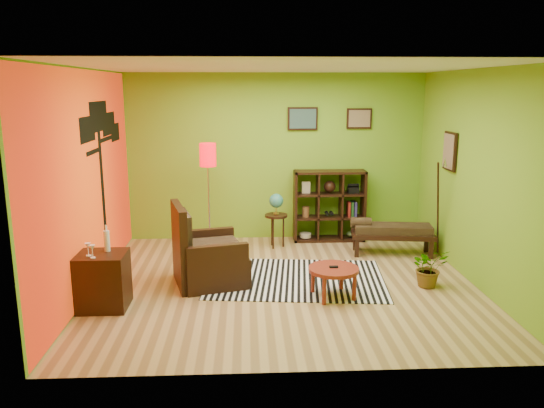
{
  "coord_description": "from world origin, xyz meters",
  "views": [
    {
      "loc": [
        -0.51,
        -6.65,
        2.56
      ],
      "look_at": [
        -0.16,
        0.18,
        1.05
      ],
      "focal_mm": 35.0,
      "sensor_mm": 36.0,
      "label": 1
    }
  ],
  "objects_px": {
    "armchair": "(206,259)",
    "floor_lamp": "(208,165)",
    "side_cabinet": "(103,280)",
    "globe_table": "(276,207)",
    "potted_plant": "(429,271)",
    "cube_shelf": "(330,206)",
    "bench": "(390,231)",
    "coffee_table": "(334,272)"
  },
  "relations": [
    {
      "from": "coffee_table",
      "to": "bench",
      "type": "height_order",
      "value": "bench"
    },
    {
      "from": "cube_shelf",
      "to": "coffee_table",
      "type": "bearing_deg",
      "value": -97.88
    },
    {
      "from": "globe_table",
      "to": "potted_plant",
      "type": "distance_m",
      "value": 2.69
    },
    {
      "from": "side_cabinet",
      "to": "potted_plant",
      "type": "bearing_deg",
      "value": 6.78
    },
    {
      "from": "cube_shelf",
      "to": "potted_plant",
      "type": "xyz_separation_m",
      "value": [
        0.96,
        -2.22,
        -0.4
      ]
    },
    {
      "from": "globe_table",
      "to": "potted_plant",
      "type": "bearing_deg",
      "value": -44.42
    },
    {
      "from": "armchair",
      "to": "floor_lamp",
      "type": "relative_size",
      "value": 0.63
    },
    {
      "from": "floor_lamp",
      "to": "potted_plant",
      "type": "relative_size",
      "value": 3.33
    },
    {
      "from": "side_cabinet",
      "to": "bench",
      "type": "height_order",
      "value": "side_cabinet"
    },
    {
      "from": "potted_plant",
      "to": "armchair",
      "type": "bearing_deg",
      "value": 174.64
    },
    {
      "from": "armchair",
      "to": "globe_table",
      "type": "bearing_deg",
      "value": 56.96
    },
    {
      "from": "globe_table",
      "to": "armchair",
      "type": "bearing_deg",
      "value": -123.04
    },
    {
      "from": "floor_lamp",
      "to": "globe_table",
      "type": "distance_m",
      "value": 1.31
    },
    {
      "from": "coffee_table",
      "to": "side_cabinet",
      "type": "bearing_deg",
      "value": -176.18
    },
    {
      "from": "coffee_table",
      "to": "potted_plant",
      "type": "height_order",
      "value": "potted_plant"
    },
    {
      "from": "cube_shelf",
      "to": "floor_lamp",
      "type": "bearing_deg",
      "value": -162.73
    },
    {
      "from": "coffee_table",
      "to": "cube_shelf",
      "type": "relative_size",
      "value": 0.52
    },
    {
      "from": "floor_lamp",
      "to": "bench",
      "type": "relative_size",
      "value": 1.32
    },
    {
      "from": "armchair",
      "to": "side_cabinet",
      "type": "height_order",
      "value": "armchair"
    },
    {
      "from": "armchair",
      "to": "cube_shelf",
      "type": "relative_size",
      "value": 0.91
    },
    {
      "from": "globe_table",
      "to": "potted_plant",
      "type": "height_order",
      "value": "globe_table"
    },
    {
      "from": "armchair",
      "to": "cube_shelf",
      "type": "xyz_separation_m",
      "value": [
        1.96,
        1.94,
        0.27
      ]
    },
    {
      "from": "coffee_table",
      "to": "potted_plant",
      "type": "distance_m",
      "value": 1.35
    },
    {
      "from": "potted_plant",
      "to": "floor_lamp",
      "type": "bearing_deg",
      "value": 151.59
    },
    {
      "from": "cube_shelf",
      "to": "potted_plant",
      "type": "bearing_deg",
      "value": -66.63
    },
    {
      "from": "globe_table",
      "to": "cube_shelf",
      "type": "relative_size",
      "value": 0.74
    },
    {
      "from": "coffee_table",
      "to": "globe_table",
      "type": "xyz_separation_m",
      "value": [
        -0.59,
        2.15,
        0.34
      ]
    },
    {
      "from": "floor_lamp",
      "to": "side_cabinet",
      "type": "bearing_deg",
      "value": -118.27
    },
    {
      "from": "side_cabinet",
      "to": "globe_table",
      "type": "bearing_deg",
      "value": 47.04
    },
    {
      "from": "side_cabinet",
      "to": "potted_plant",
      "type": "height_order",
      "value": "side_cabinet"
    },
    {
      "from": "coffee_table",
      "to": "floor_lamp",
      "type": "xyz_separation_m",
      "value": [
        -1.65,
        1.9,
        1.07
      ]
    },
    {
      "from": "armchair",
      "to": "floor_lamp",
      "type": "height_order",
      "value": "floor_lamp"
    },
    {
      "from": "armchair",
      "to": "globe_table",
      "type": "height_order",
      "value": "armchair"
    },
    {
      "from": "armchair",
      "to": "potted_plant",
      "type": "distance_m",
      "value": 2.94
    },
    {
      "from": "side_cabinet",
      "to": "floor_lamp",
      "type": "bearing_deg",
      "value": 61.73
    },
    {
      "from": "coffee_table",
      "to": "armchair",
      "type": "relative_size",
      "value": 0.58
    },
    {
      "from": "armchair",
      "to": "floor_lamp",
      "type": "bearing_deg",
      "value": 91.33
    },
    {
      "from": "bench",
      "to": "side_cabinet",
      "type": "bearing_deg",
      "value": -154.66
    },
    {
      "from": "armchair",
      "to": "potted_plant",
      "type": "bearing_deg",
      "value": -5.36
    },
    {
      "from": "armchair",
      "to": "floor_lamp",
      "type": "distance_m",
      "value": 1.7
    },
    {
      "from": "globe_table",
      "to": "bench",
      "type": "bearing_deg",
      "value": -15.24
    },
    {
      "from": "coffee_table",
      "to": "cube_shelf",
      "type": "xyz_separation_m",
      "value": [
        0.35,
        2.52,
        0.27
      ]
    }
  ]
}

